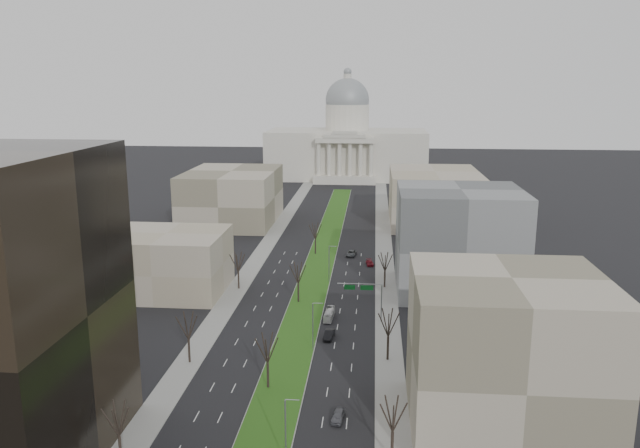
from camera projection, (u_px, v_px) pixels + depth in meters
The scene contains 28 objects.
ground at pixel (322, 254), 177.09m from camera, with size 600.00×600.00×0.00m, color black.
median at pixel (322, 255), 176.09m from camera, with size 8.00×222.03×0.20m.
sidewalk_left at pixel (244, 279), 154.28m from camera, with size 5.00×330.00×0.15m, color gray.
sidewalk_right at pixel (386, 283), 151.30m from camera, with size 5.00×330.00×0.15m, color gray.
capitol at pixel (347, 146), 318.81m from camera, with size 80.00×46.00×55.00m.
building_beige_left at pixel (168, 262), 144.35m from camera, with size 26.00×22.00×14.00m, color tan.
building_tan_right at pixel (506, 353), 86.36m from camera, with size 26.00×24.00×22.00m, color gray.
building_grey_right at pixel (458, 240), 144.34m from camera, with size 28.00×26.00×24.00m, color #5C5F61.
building_far_left at pixel (232, 196), 216.94m from camera, with size 30.00×40.00×18.00m, color gray.
building_far_right at pixel (434, 197), 215.84m from camera, with size 30.00×40.00×18.00m, color tan.
tree_left_near at pixel (118, 418), 78.00m from camera, with size 5.10×5.10×9.18m.
tree_left_mid at pixel (188, 325), 107.06m from camera, with size 5.40×5.40×9.72m.
tree_left_far at pixel (238, 261), 145.96m from camera, with size 5.28×5.28×9.50m.
tree_right_near at pixel (393, 414), 78.94m from camera, with size 5.16×5.16×9.29m.
tree_right_mid at pixel (388, 322), 107.98m from camera, with size 5.52×5.52×9.94m.
tree_right_far at pixel (385, 261), 146.98m from camera, with size 5.04×5.04×9.07m.
tree_median_a at pixel (267, 347), 98.00m from camera, with size 5.40×5.40×9.72m.
tree_median_b at pixel (298, 272), 136.86m from camera, with size 5.40×5.40×9.72m.
tree_median_c at pixel (315, 230), 175.72m from camera, with size 5.40×5.40×9.72m.
streetlamp_median_a at pixel (286, 431), 78.56m from camera, with size 1.90×0.20×9.16m.
streetlamp_median_b at pixel (313, 325), 112.56m from camera, with size 1.90×0.20×9.16m.
streetlamp_median_c at pixel (329, 263), 151.42m from camera, with size 1.90×0.20×9.16m.
mast_arm_signs at pixel (368, 293), 126.04m from camera, with size 9.12×0.24×8.09m.
car_grey_near at pixel (338, 416), 89.92m from camera, with size 1.68×4.19×1.43m, color #52535A.
car_black at pixel (329, 334), 118.78m from camera, with size 1.63×4.68×1.54m, color black.
car_red at pixel (370, 263), 166.59m from camera, with size 1.78×4.38×1.27m, color maroon.
car_grey_far at pixel (351, 253), 175.38m from camera, with size 2.43×5.27×1.46m, color #4C5054.
box_van at pixel (329, 314), 128.65m from camera, with size 1.60×6.82×1.90m, color white.
Camera 1 is at (14.23, -50.20, 47.61)m, focal length 35.00 mm.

